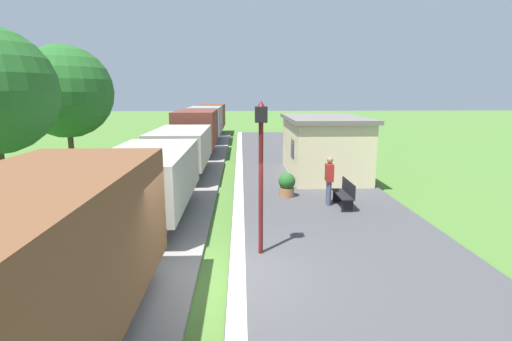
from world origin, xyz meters
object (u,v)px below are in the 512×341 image
(freight_train, at_px, (191,137))
(station_hut, at_px, (323,146))
(potted_planter, at_px, (287,184))
(tree_trackside_far, at_px, (66,92))
(bench_near_hut, at_px, (345,193))
(person_waiting, at_px, (329,179))
(lamp_post_near, at_px, (261,150))

(freight_train, height_order, station_hut, station_hut)
(station_hut, relative_size, potted_planter, 6.33)
(freight_train, distance_m, tree_trackside_far, 6.87)
(freight_train, distance_m, bench_near_hut, 11.72)
(bench_near_hut, xyz_separation_m, tree_trackside_far, (-12.47, 7.61, 3.43))
(bench_near_hut, bearing_deg, tree_trackside_far, 148.61)
(freight_train, bearing_deg, person_waiting, -57.93)
(bench_near_hut, bearing_deg, lamp_post_near, -129.75)
(person_waiting, height_order, tree_trackside_far, tree_trackside_far)
(bench_near_hut, bearing_deg, station_hut, 86.27)
(station_hut, height_order, lamp_post_near, lamp_post_near)
(potted_planter, bearing_deg, station_hut, 60.18)
(lamp_post_near, distance_m, tree_trackside_far, 14.77)
(freight_train, relative_size, potted_planter, 42.79)
(bench_near_hut, bearing_deg, freight_train, 123.55)
(person_waiting, height_order, potted_planter, person_waiting)
(lamp_post_near, height_order, tree_trackside_far, tree_trackside_far)
(station_hut, relative_size, lamp_post_near, 1.57)
(potted_planter, bearing_deg, person_waiting, -40.73)
(potted_planter, relative_size, lamp_post_near, 0.25)
(person_waiting, distance_m, potted_planter, 1.81)
(bench_near_hut, height_order, tree_trackside_far, tree_trackside_far)
(lamp_post_near, bearing_deg, tree_trackside_far, 129.61)
(station_hut, height_order, bench_near_hut, station_hut)
(tree_trackside_far, bearing_deg, freight_train, 19.55)
(station_hut, bearing_deg, potted_planter, -119.82)
(tree_trackside_far, bearing_deg, lamp_post_near, -50.39)
(freight_train, xyz_separation_m, potted_planter, (4.63, -8.36, -0.88))
(station_hut, height_order, potted_planter, station_hut)
(freight_train, distance_m, lamp_post_near, 13.93)
(station_hut, xyz_separation_m, potted_planter, (-2.17, -3.79, -0.93))
(freight_train, distance_m, station_hut, 8.19)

